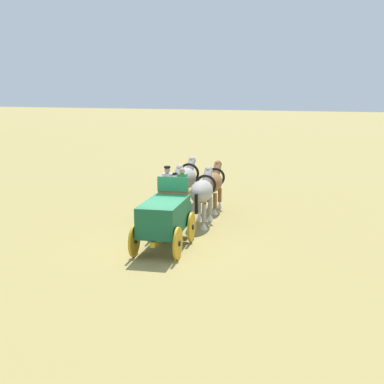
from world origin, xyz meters
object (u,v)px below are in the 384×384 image
(show_wagon, at_px, (165,216))
(draft_horse_lead_off, at_px, (213,183))
(draft_horse_lead_near, at_px, (185,179))
(draft_horse_rear_near, at_px, (172,190))
(draft_horse_rear_off, at_px, (202,192))

(show_wagon, bearing_deg, draft_horse_lead_off, 0.56)
(show_wagon, distance_m, draft_horse_lead_near, 6.16)
(draft_horse_lead_near, bearing_deg, draft_horse_rear_near, -173.38)
(draft_horse_rear_near, distance_m, draft_horse_lead_near, 2.59)
(draft_horse_rear_near, bearing_deg, show_wagon, -162.94)
(draft_horse_rear_near, xyz_separation_m, draft_horse_lead_near, (2.57, 0.30, 0.03))
(draft_horse_lead_near, bearing_deg, show_wagon, -167.32)
(show_wagon, height_order, draft_horse_lead_off, show_wagon)
(draft_horse_rear_off, xyz_separation_m, draft_horse_lead_near, (2.42, 1.59, 0.06))
(draft_horse_rear_near, height_order, draft_horse_rear_off, draft_horse_rear_near)
(show_wagon, distance_m, draft_horse_lead_off, 6.17)
(draft_horse_rear_off, relative_size, draft_horse_lead_near, 1.01)
(draft_horse_rear_off, height_order, draft_horse_lead_off, draft_horse_rear_off)
(draft_horse_lead_near, height_order, draft_horse_lead_off, draft_horse_lead_near)
(show_wagon, relative_size, draft_horse_lead_off, 1.90)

